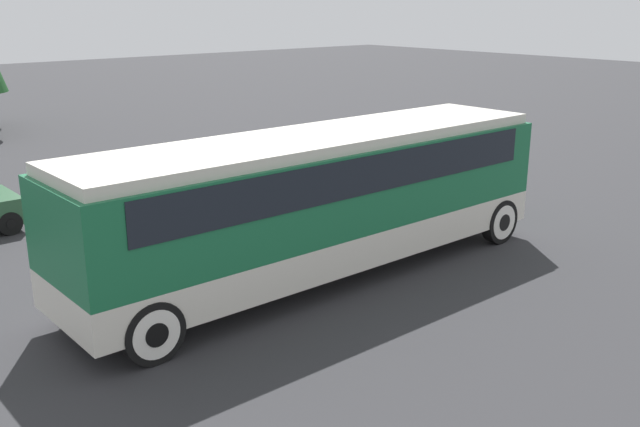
% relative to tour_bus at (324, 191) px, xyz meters
% --- Properties ---
extents(ground_plane, '(120.00, 120.00, 0.00)m').
position_rel_tour_bus_xyz_m(ground_plane, '(-0.10, 0.00, -1.86)').
color(ground_plane, '#2D2D30').
extents(tour_bus, '(11.20, 2.67, 3.08)m').
position_rel_tour_bus_xyz_m(tour_bus, '(0.00, 0.00, 0.00)').
color(tour_bus, silver).
rests_on(tour_bus, ground_plane).
extents(parked_car_mid, '(4.05, 1.94, 1.46)m').
position_rel_tour_bus_xyz_m(parked_car_mid, '(4.18, 4.91, -1.14)').
color(parked_car_mid, maroon).
rests_on(parked_car_mid, ground_plane).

